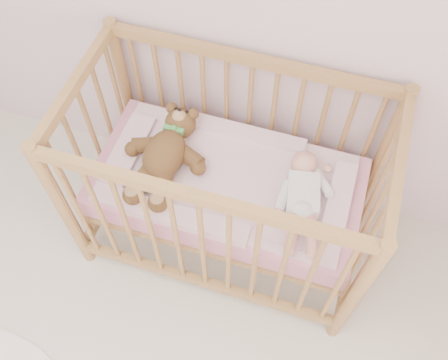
% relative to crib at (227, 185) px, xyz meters
% --- Properties ---
extents(crib, '(1.36, 0.76, 1.00)m').
position_rel_crib_xyz_m(crib, '(0.00, 0.00, 0.00)').
color(crib, tan).
rests_on(crib, floor).
extents(mattress, '(1.22, 0.62, 0.13)m').
position_rel_crib_xyz_m(mattress, '(0.00, 0.00, -0.01)').
color(mattress, pink).
rests_on(mattress, crib).
extents(blanket, '(1.10, 0.58, 0.06)m').
position_rel_crib_xyz_m(blanket, '(0.00, 0.00, 0.06)').
color(blanket, '#F3A7B5').
rests_on(blanket, mattress).
extents(baby, '(0.35, 0.56, 0.13)m').
position_rel_crib_xyz_m(baby, '(0.34, -0.02, 0.14)').
color(baby, white).
rests_on(baby, blanket).
extents(teddy_bear, '(0.41, 0.58, 0.16)m').
position_rel_crib_xyz_m(teddy_bear, '(-0.29, -0.02, 0.15)').
color(teddy_bear, brown).
rests_on(teddy_bear, blanket).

